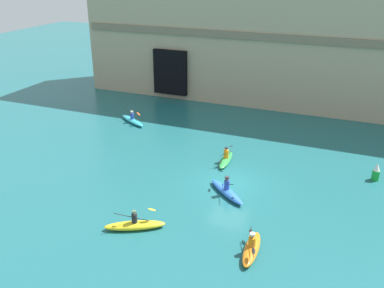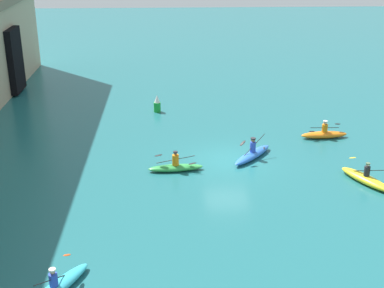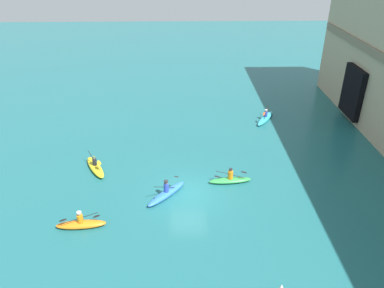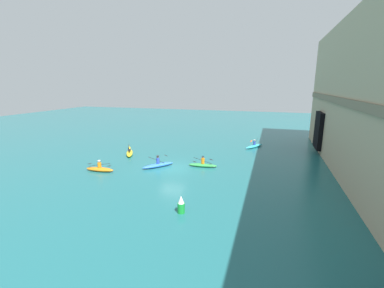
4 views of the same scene
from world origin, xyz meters
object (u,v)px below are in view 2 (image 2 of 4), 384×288
object	(u,v)px
kayak_blue	(252,154)
marker_buoy	(157,104)
kayak_orange	(324,134)
kayak_yellow	(366,179)
kayak_green	(176,167)

from	to	relation	value
kayak_blue	marker_buoy	bearing A→B (deg)	73.67
kayak_blue	kayak_orange	bearing A→B (deg)	-19.08
kayak_yellow	marker_buoy	world-z (taller)	marker_buoy
kayak_blue	kayak_orange	xyz separation A→B (m)	(2.90, -4.89, 0.00)
kayak_blue	kayak_orange	size ratio (longest dim) A/B	1.04
kayak_blue	kayak_green	distance (m)	4.61
kayak_green	kayak_orange	bearing A→B (deg)	20.27
kayak_green	kayak_orange	size ratio (longest dim) A/B	1.02
kayak_green	kayak_orange	world-z (taller)	kayak_green
kayak_blue	kayak_green	world-z (taller)	kayak_blue
kayak_yellow	marker_buoy	distance (m)	15.97
kayak_blue	kayak_yellow	bearing A→B (deg)	-82.20
kayak_yellow	kayak_blue	bearing A→B (deg)	-150.95
kayak_orange	kayak_yellow	size ratio (longest dim) A/B	0.92
kayak_green	marker_buoy	size ratio (longest dim) A/B	2.47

